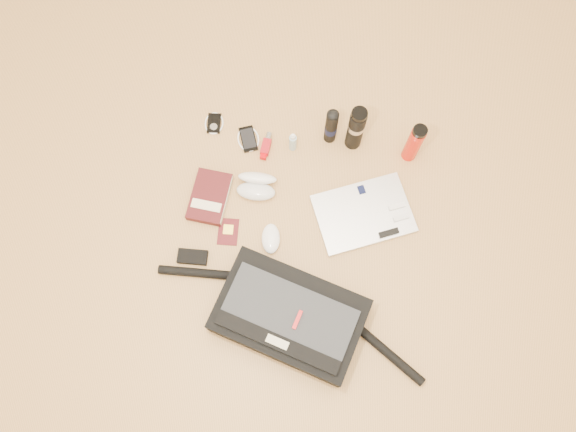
{
  "coord_description": "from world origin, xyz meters",
  "views": [
    {
      "loc": [
        0.01,
        -0.58,
        2.12
      ],
      "look_at": [
        -0.03,
        0.09,
        0.06
      ],
      "focal_mm": 35.0,
      "sensor_mm": 36.0,
      "label": 1
    }
  ],
  "objects_px": {
    "laptop": "(364,214)",
    "thermos_red": "(414,143)",
    "messenger_bag": "(289,316)",
    "thermos_black": "(356,128)",
    "book": "(210,197)"
  },
  "relations": [
    {
      "from": "laptop",
      "to": "thermos_red",
      "type": "height_order",
      "value": "thermos_red"
    },
    {
      "from": "messenger_bag",
      "to": "laptop",
      "type": "distance_m",
      "value": 0.51
    },
    {
      "from": "laptop",
      "to": "thermos_black",
      "type": "bearing_deg",
      "value": 79.8
    },
    {
      "from": "book",
      "to": "thermos_black",
      "type": "distance_m",
      "value": 0.64
    },
    {
      "from": "messenger_bag",
      "to": "thermos_red",
      "type": "distance_m",
      "value": 0.83
    },
    {
      "from": "book",
      "to": "thermos_red",
      "type": "distance_m",
      "value": 0.83
    },
    {
      "from": "messenger_bag",
      "to": "book",
      "type": "xyz_separation_m",
      "value": [
        -0.34,
        0.46,
        -0.05
      ]
    },
    {
      "from": "thermos_black",
      "to": "thermos_red",
      "type": "bearing_deg",
      "value": -10.27
    },
    {
      "from": "thermos_red",
      "to": "thermos_black",
      "type": "bearing_deg",
      "value": 169.73
    },
    {
      "from": "laptop",
      "to": "thermos_red",
      "type": "distance_m",
      "value": 0.34
    },
    {
      "from": "thermos_black",
      "to": "laptop",
      "type": "bearing_deg",
      "value": -80.48
    },
    {
      "from": "messenger_bag",
      "to": "thermos_black",
      "type": "relative_size",
      "value": 3.98
    },
    {
      "from": "book",
      "to": "thermos_black",
      "type": "xyz_separation_m",
      "value": [
        0.56,
        0.28,
        0.11
      ]
    },
    {
      "from": "thermos_black",
      "to": "book",
      "type": "bearing_deg",
      "value": -153.18
    },
    {
      "from": "messenger_bag",
      "to": "thermos_red",
      "type": "relative_size",
      "value": 4.46
    }
  ]
}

